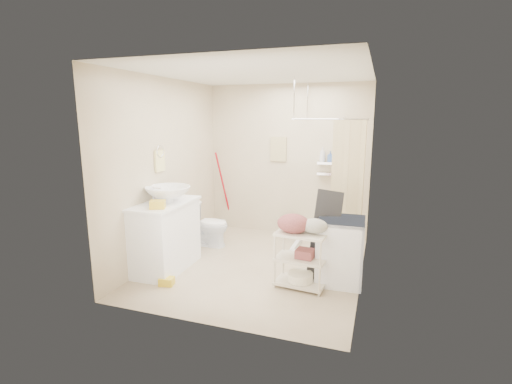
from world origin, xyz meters
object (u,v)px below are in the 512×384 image
vanity (165,236)px  laundry_rack (301,255)px  washing_machine (340,251)px  toilet (207,224)px

vanity → laundry_rack: 1.87m
vanity → laundry_rack: vanity is taller
vanity → washing_machine: vanity is taller
toilet → laundry_rack: (1.74, -1.00, 0.07)m
toilet → laundry_rack: bearing=-120.8°
vanity → washing_machine: (2.30, 0.35, -0.06)m
toilet → washing_machine: (2.18, -0.69, 0.06)m
laundry_rack → vanity: bearing=-172.7°
vanity → toilet: vanity is taller
toilet → vanity: bearing=172.5°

